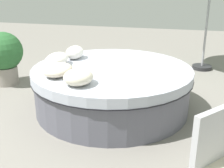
% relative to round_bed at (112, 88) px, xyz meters
% --- Properties ---
extents(ground_plane, '(16.00, 16.00, 0.00)m').
position_rel_round_bed_xyz_m(ground_plane, '(0.00, 0.00, -0.35)').
color(ground_plane, gray).
extents(round_bed, '(2.48, 2.48, 0.68)m').
position_rel_round_bed_xyz_m(round_bed, '(0.00, 0.00, 0.00)').
color(round_bed, '#595966').
rests_on(round_bed, ground_plane).
extents(throw_pillow_0, '(0.40, 0.28, 0.22)m').
position_rel_round_bed_xyz_m(throw_pillow_0, '(-0.35, -0.74, 0.44)').
color(throw_pillow_0, white).
rests_on(throw_pillow_0, round_bed).
extents(throw_pillow_1, '(0.54, 0.32, 0.20)m').
position_rel_round_bed_xyz_m(throw_pillow_1, '(0.12, -0.86, 0.43)').
color(throw_pillow_1, white).
rests_on(throw_pillow_1, round_bed).
extents(throw_pillow_2, '(0.51, 0.39, 0.17)m').
position_rel_round_bed_xyz_m(throw_pillow_2, '(0.56, -0.65, 0.42)').
color(throw_pillow_2, beige).
rests_on(throw_pillow_2, round_bed).
extents(throw_pillow_3, '(0.43, 0.38, 0.21)m').
position_rel_round_bed_xyz_m(throw_pillow_3, '(0.83, -0.24, 0.44)').
color(throw_pillow_3, beige).
rests_on(throw_pillow_3, round_bed).
extents(patio_chair, '(0.72, 0.72, 0.98)m').
position_rel_round_bed_xyz_m(patio_chair, '(1.93, 1.44, 0.21)').
color(patio_chair, '#B7B7BC').
rests_on(patio_chair, ground_plane).
extents(planter, '(0.74, 0.74, 1.03)m').
position_rel_round_bed_xyz_m(planter, '(-0.59, -2.29, 0.24)').
color(planter, gray).
rests_on(planter, ground_plane).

